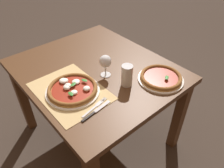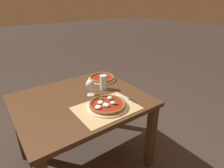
{
  "view_description": "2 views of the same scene",
  "coord_description": "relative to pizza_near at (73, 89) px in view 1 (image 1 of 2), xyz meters",
  "views": [
    {
      "loc": [
        1.05,
        -0.75,
        1.64
      ],
      "look_at": [
        0.28,
        -0.08,
        0.81
      ],
      "focal_mm": 35.0,
      "sensor_mm": 36.0,
      "label": 1
    },
    {
      "loc": [
        -0.63,
        -1.36,
        1.56
      ],
      "look_at": [
        0.32,
        -0.04,
        0.81
      ],
      "focal_mm": 30.0,
      "sensor_mm": 36.0,
      "label": 2
    }
  ],
  "objects": [
    {
      "name": "wine_glass",
      "position": [
        -0.0,
        0.27,
        0.08
      ],
      "size": [
        0.08,
        0.08,
        0.16
      ],
      "color": "silver",
      "rests_on": "dining_table"
    },
    {
      "name": "dining_table",
      "position": [
        -0.11,
        0.26,
        -0.13
      ],
      "size": [
        1.12,
        0.97,
        0.74
      ],
      "color": "#4C301C",
      "rests_on": "ground"
    },
    {
      "name": "paper_placemat",
      "position": [
        -0.02,
        -0.01,
        -0.02
      ],
      "size": [
        0.5,
        0.37,
        0.0
      ],
      "primitive_type": "cube",
      "color": "tan",
      "rests_on": "dining_table"
    },
    {
      "name": "pint_glass",
      "position": [
        0.16,
        0.3,
        0.05
      ],
      "size": [
        0.07,
        0.07,
        0.15
      ],
      "color": "silver",
      "rests_on": "dining_table"
    },
    {
      "name": "knife",
      "position": [
        0.23,
        0.01,
        -0.02
      ],
      "size": [
        0.04,
        0.22,
        0.01
      ],
      "color": "black",
      "rests_on": "paper_placemat"
    },
    {
      "name": "pizza_near",
      "position": [
        0.0,
        0.0,
        0.0
      ],
      "size": [
        0.34,
        0.34,
        0.05
      ],
      "color": "silver",
      "rests_on": "paper_placemat"
    },
    {
      "name": "pizza_far",
      "position": [
        0.28,
        0.51,
        -0.0
      ],
      "size": [
        0.3,
        0.3,
        0.04
      ],
      "color": "silver",
      "rests_on": "dining_table"
    },
    {
      "name": "ground_plane",
      "position": [
        -0.11,
        0.26,
        -0.76
      ],
      "size": [
        24.0,
        24.0,
        0.0
      ],
      "primitive_type": "plane",
      "color": "#382D26"
    },
    {
      "name": "fork",
      "position": [
        0.2,
        0.02,
        -0.02
      ],
      "size": [
        0.05,
        0.2,
        0.0
      ],
      "color": "#B7B7BC",
      "rests_on": "paper_placemat"
    }
  ]
}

